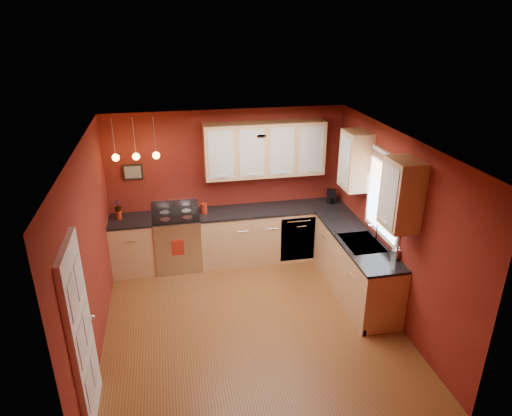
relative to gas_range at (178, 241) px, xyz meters
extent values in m
plane|color=brown|center=(0.92, -1.80, -0.48)|extent=(4.20, 4.20, 0.00)
cube|color=beige|center=(0.92, -1.80, 2.12)|extent=(4.00, 4.20, 0.02)
cube|color=maroon|center=(0.92, 0.30, 0.82)|extent=(4.00, 0.02, 2.60)
cube|color=maroon|center=(0.92, -3.90, 0.82)|extent=(4.00, 0.02, 2.60)
cube|color=maroon|center=(-1.08, -1.80, 0.82)|extent=(0.02, 4.20, 2.60)
cube|color=maroon|center=(2.92, -1.80, 0.82)|extent=(0.02, 4.20, 2.60)
cube|color=tan|center=(-0.73, 0.00, -0.03)|extent=(0.70, 0.60, 0.90)
cube|color=tan|center=(1.65, 0.00, -0.03)|extent=(2.54, 0.60, 0.90)
cube|color=tan|center=(2.62, -1.35, -0.03)|extent=(0.60, 2.10, 0.90)
cube|color=black|center=(-0.73, 0.00, 0.44)|extent=(0.70, 0.62, 0.04)
cube|color=black|center=(1.65, 0.00, 0.44)|extent=(2.54, 0.62, 0.04)
cube|color=black|center=(2.62, -1.35, 0.44)|extent=(0.62, 2.10, 0.04)
cube|color=silver|center=(0.00, 0.00, -0.02)|extent=(0.76, 0.64, 0.92)
cube|color=black|center=(0.00, -0.30, 0.00)|extent=(0.55, 0.02, 0.32)
cylinder|color=silver|center=(0.00, -0.31, 0.24)|extent=(0.60, 0.02, 0.02)
cube|color=black|center=(0.00, 0.00, 0.45)|extent=(0.76, 0.60, 0.03)
cylinder|color=gray|center=(-0.18, -0.14, 0.47)|extent=(0.16, 0.16, 0.01)
cylinder|color=gray|center=(0.18, -0.14, 0.47)|extent=(0.16, 0.16, 0.01)
cylinder|color=gray|center=(-0.18, 0.14, 0.47)|extent=(0.16, 0.16, 0.01)
cylinder|color=gray|center=(0.18, 0.14, 0.47)|extent=(0.16, 0.16, 0.01)
cube|color=silver|center=(0.00, 0.30, 0.55)|extent=(0.76, 0.04, 0.16)
cube|color=silver|center=(2.02, -0.29, -0.03)|extent=(0.60, 0.02, 0.80)
cube|color=gray|center=(2.62, -1.50, 0.43)|extent=(0.50, 0.70, 0.05)
cube|color=black|center=(2.62, -1.33, 0.42)|extent=(0.42, 0.30, 0.02)
cube|color=black|center=(2.62, -1.67, 0.42)|extent=(0.42, 0.30, 0.02)
cylinder|color=white|center=(2.84, -1.50, 0.60)|extent=(0.02, 0.02, 0.28)
cylinder|color=white|center=(2.77, -1.50, 0.73)|extent=(0.16, 0.02, 0.02)
cube|color=white|center=(2.90, -1.50, 1.17)|extent=(0.04, 1.02, 1.22)
cube|color=white|center=(2.89, -1.50, 1.17)|extent=(0.01, 0.90, 1.10)
cube|color=#966B4B|center=(2.87, -1.50, 1.54)|extent=(0.02, 0.96, 0.36)
cube|color=white|center=(-1.05, -3.00, 0.54)|extent=(0.06, 0.82, 2.05)
cube|color=silver|center=(-1.02, -3.18, 1.12)|extent=(0.00, 0.28, 0.40)
cube|color=silver|center=(-1.02, -2.82, 1.12)|extent=(0.00, 0.28, 0.40)
cube|color=silver|center=(-1.02, -3.18, 0.57)|extent=(0.00, 0.28, 0.40)
cube|color=silver|center=(-1.02, -2.82, 0.57)|extent=(0.00, 0.28, 0.40)
cube|color=silver|center=(-1.02, -3.18, 0.02)|extent=(0.00, 0.28, 0.40)
cube|color=silver|center=(-1.02, -2.82, 0.02)|extent=(0.00, 0.28, 0.40)
sphere|color=white|center=(-0.99, -2.67, 0.52)|extent=(0.06, 0.06, 0.06)
cube|color=tan|center=(1.52, 0.12, 1.47)|extent=(2.00, 0.35, 0.90)
cube|color=tan|center=(2.75, -1.48, 1.47)|extent=(0.35, 1.95, 0.90)
cube|color=black|center=(-0.63, 0.28, 1.17)|extent=(0.32, 0.03, 0.26)
cylinder|color=gray|center=(-0.83, -0.05, 1.82)|extent=(0.01, 0.01, 0.60)
sphere|color=#FFA53F|center=(-0.83, -0.05, 1.52)|extent=(0.11, 0.11, 0.11)
cylinder|color=gray|center=(-0.53, -0.05, 1.82)|extent=(0.01, 0.01, 0.60)
sphere|color=#FFA53F|center=(-0.53, -0.05, 1.52)|extent=(0.11, 0.11, 0.11)
cylinder|color=gray|center=(-0.23, -0.05, 1.82)|extent=(0.01, 0.01, 0.60)
sphere|color=#FFA53F|center=(-0.23, -0.05, 1.52)|extent=(0.11, 0.11, 0.11)
cylinder|color=#A02211|center=(0.47, 0.02, 0.54)|extent=(0.11, 0.11, 0.16)
cylinder|color=#A02211|center=(0.47, 0.02, 0.62)|extent=(0.11, 0.11, 0.02)
cylinder|color=#A02211|center=(-0.91, 0.06, 0.53)|extent=(0.09, 0.09, 0.14)
imported|color=#A02211|center=(-0.91, 0.06, 0.68)|extent=(0.14, 0.14, 0.20)
cube|color=black|center=(2.71, 0.05, 0.58)|extent=(0.20, 0.18, 0.24)
cylinder|color=black|center=(2.71, 0.00, 0.51)|extent=(0.12, 0.12, 0.11)
imported|color=white|center=(2.87, -2.05, 0.56)|extent=(0.12, 0.12, 0.20)
cube|color=#A02211|center=(-0.01, -0.33, 0.04)|extent=(0.20, 0.01, 0.27)
camera|label=1|loc=(-0.06, -6.99, 3.53)|focal=32.00mm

